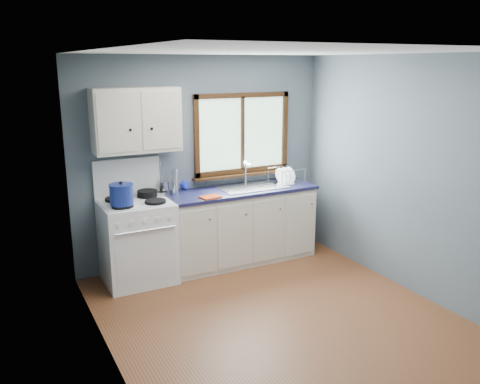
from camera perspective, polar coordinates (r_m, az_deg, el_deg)
name	(u,v)px	position (r m, az deg, el deg)	size (l,w,h in m)	color
floor	(278,318)	(5.12, 4.26, -13.91)	(3.20, 3.60, 0.02)	brown
ceiling	(283,50)	(4.51, 4.87, 15.57)	(3.20, 3.60, 0.02)	white
wall_back	(202,160)	(6.23, -4.27, 3.57)	(3.20, 0.02, 2.50)	slate
wall_front	(437,259)	(3.34, 21.27, -7.01)	(3.20, 0.02, 2.50)	slate
wall_left	(103,217)	(4.07, -15.11, -2.71)	(0.02, 3.60, 2.50)	slate
wall_right	(410,176)	(5.66, 18.55, 1.76)	(0.02, 3.60, 2.50)	slate
gas_range	(137,239)	(5.81, -11.47, -5.20)	(0.76, 0.69, 1.36)	white
base_cabinets	(240,229)	(6.31, -0.01, -4.14)	(1.85, 0.60, 0.88)	beige
countertop	(240,190)	(6.17, 0.00, 0.18)	(1.89, 0.64, 0.04)	#131433
sink	(253,192)	(6.26, 1.45, 0.00)	(0.84, 0.46, 0.44)	silver
window	(242,139)	(6.38, 0.27, 5.92)	(1.36, 0.10, 1.03)	#9EC6A8
upper_cabinets	(136,120)	(5.70, -11.58, 7.91)	(0.95, 0.35, 0.70)	beige
skillet	(148,192)	(5.84, -10.35, -0.04)	(0.36, 0.29, 0.04)	black
stockpot	(121,194)	(5.46, -13.17, -0.23)	(0.30, 0.30, 0.25)	navy
utensil_crock	(164,187)	(5.97, -8.54, 0.51)	(0.15, 0.15, 0.39)	silver
thermos	(175,182)	(5.92, -7.34, 1.14)	(0.07, 0.07, 0.30)	silver
soap_bottle	(187,179)	(6.12, -5.98, 1.50)	(0.11, 0.11, 0.28)	#2333D2
dish_towel	(210,197)	(5.77, -3.34, -0.57)	(0.22, 0.16, 0.02)	#BF370D
dish_rack	(286,179)	(6.48, 5.18, 1.48)	(0.43, 0.35, 0.20)	silver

